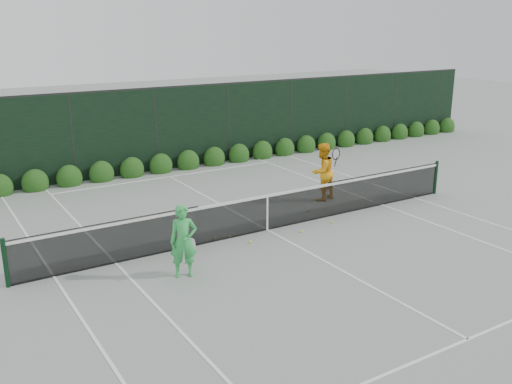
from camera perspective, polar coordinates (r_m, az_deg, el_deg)
ground at (r=15.10m, az=1.12°, el=-3.82°), size 80.00×80.00×0.00m
tennis_net at (r=14.91m, az=1.05°, el=-1.93°), size 12.90×0.10×1.07m
player_woman at (r=12.27m, az=-7.26°, el=-4.89°), size 0.69×0.56×1.60m
player_man at (r=17.52m, az=6.64°, el=2.02°), size 1.00×0.85×1.78m
court_lines at (r=15.10m, az=1.12°, el=-3.80°), size 11.03×23.83×0.01m
windscreen_fence at (r=12.54m, az=7.90°, el=-0.97°), size 32.00×21.07×3.06m
hedge_row at (r=21.13m, az=-9.48°, el=2.58°), size 31.66×0.65×0.94m
tennis_balls at (r=14.75m, az=0.74°, el=-4.19°), size 4.62×1.57×0.07m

